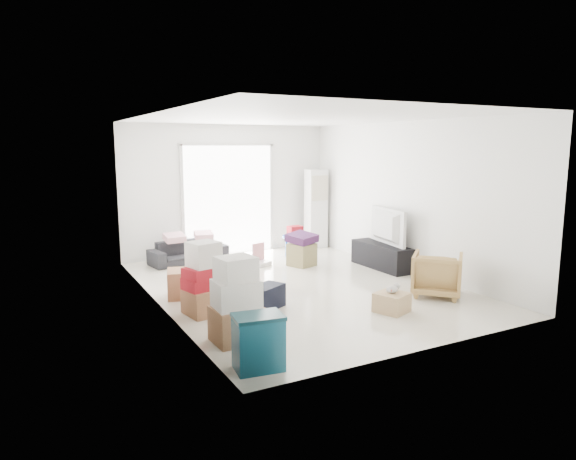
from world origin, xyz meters
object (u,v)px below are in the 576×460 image
at_px(sofa, 188,248).
at_px(armchair, 437,272).
at_px(tv_console, 382,256).
at_px(wood_crate, 392,302).
at_px(storage_bins, 258,342).
at_px(kids_table, 295,235).
at_px(ac_tower, 316,209).
at_px(television, 382,240).
at_px(ottoman, 302,255).

xyz_separation_m(sofa, armchair, (2.67, -3.97, 0.07)).
distance_m(tv_console, wood_crate, 2.61).
xyz_separation_m(tv_console, wood_crate, (-1.50, -2.13, -0.10)).
relative_size(storage_bins, kids_table, 0.89).
relative_size(ac_tower, kids_table, 2.68).
height_order(sofa, storage_bins, sofa).
distance_m(television, wood_crate, 2.64).
relative_size(kids_table, wood_crate, 1.63).
relative_size(sofa, kids_table, 2.30).
bearing_deg(armchair, wood_crate, 62.55).
bearing_deg(tv_console, ac_tower, 91.25).
distance_m(armchair, storage_bins, 3.68).
bearing_deg(ac_tower, kids_table, -142.41).
relative_size(ac_tower, armchair, 2.40).
bearing_deg(armchair, ac_tower, -47.15).
bearing_deg(ac_tower, tv_console, -88.75).
xyz_separation_m(tv_console, kids_table, (-0.98, 1.58, 0.24)).
relative_size(ac_tower, wood_crate, 4.38).
relative_size(storage_bins, ottoman, 1.35).
height_order(ac_tower, storage_bins, ac_tower).
xyz_separation_m(ac_tower, wood_crate, (-1.45, -4.42, -0.74)).
xyz_separation_m(storage_bins, ottoman, (2.67, 3.80, -0.08)).
bearing_deg(ottoman, kids_table, 70.96).
xyz_separation_m(tv_console, television, (0.00, 0.00, 0.30)).
xyz_separation_m(sofa, ottoman, (1.83, -1.28, -0.08)).
relative_size(tv_console, television, 1.19).
xyz_separation_m(television, storage_bins, (-3.90, -2.94, -0.24)).
height_order(tv_console, wood_crate, tv_console).
bearing_deg(kids_table, television, -58.06).
bearing_deg(wood_crate, tv_console, 54.73).
distance_m(ac_tower, television, 2.32).
bearing_deg(kids_table, wood_crate, -98.03).
bearing_deg(storage_bins, ac_tower, 53.64).
distance_m(ottoman, wood_crate, 3.01).
bearing_deg(sofa, kids_table, -23.95).
bearing_deg(sofa, tv_console, -43.69).
bearing_deg(ac_tower, television, -88.75).
height_order(ac_tower, armchair, ac_tower).
height_order(ac_tower, television, ac_tower).
height_order(television, storage_bins, television).
height_order(television, armchair, armchair).
height_order(storage_bins, kids_table, kids_table).
relative_size(armchair, kids_table, 1.12).
bearing_deg(kids_table, storage_bins, -122.89).
bearing_deg(tv_console, armchair, -101.97).
bearing_deg(storage_bins, tv_console, 36.99).
height_order(tv_console, sofa, sofa).
height_order(television, wood_crate, television).
bearing_deg(television, wood_crate, 153.45).
height_order(ottoman, wood_crate, ottoman).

